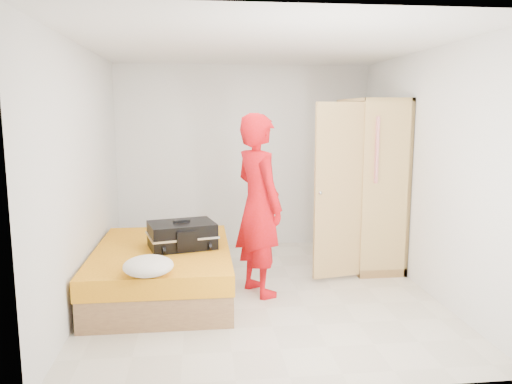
{
  "coord_description": "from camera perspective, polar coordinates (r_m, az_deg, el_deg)",
  "views": [
    {
      "loc": [
        -0.63,
        -5.15,
        1.94
      ],
      "look_at": [
        0.02,
        0.66,
        1.0
      ],
      "focal_mm": 35.0,
      "sensor_mm": 36.0,
      "label": 1
    }
  ],
  "objects": [
    {
      "name": "wardrobe",
      "position": [
        6.42,
        12.58,
        0.48
      ],
      "size": [
        1.16,
        1.3,
        2.1
      ],
      "color": "tan",
      "rests_on": "ground"
    },
    {
      "name": "suitcase",
      "position": [
        5.42,
        -8.46,
        -4.89
      ],
      "size": [
        0.8,
        0.66,
        0.3
      ],
      "rotation": [
        0.0,
        0.0,
        0.24
      ],
      "color": "black",
      "rests_on": "bed"
    },
    {
      "name": "pillow",
      "position": [
        6.27,
        -9.08,
        -3.84
      ],
      "size": [
        0.54,
        0.37,
        0.09
      ],
      "primitive_type": "cube",
      "rotation": [
        0.0,
        0.0,
        0.25
      ],
      "color": "white",
      "rests_on": "bed"
    },
    {
      "name": "bed",
      "position": [
        5.53,
        -10.59,
        -8.79
      ],
      "size": [
        1.42,
        2.02,
        0.5
      ],
      "color": "#9F7848",
      "rests_on": "ground"
    },
    {
      "name": "person",
      "position": [
        5.28,
        0.31,
        -1.51
      ],
      "size": [
        0.71,
        0.83,
        1.93
      ],
      "primitive_type": "imported",
      "rotation": [
        0.0,
        0.0,
        2.0
      ],
      "color": "red",
      "rests_on": "ground"
    },
    {
      "name": "room",
      "position": [
        5.23,
        0.55,
        2.11
      ],
      "size": [
        4.0,
        4.02,
        2.6
      ],
      "color": "beige",
      "rests_on": "ground"
    },
    {
      "name": "round_cushion",
      "position": [
        4.58,
        -12.21,
        -8.26
      ],
      "size": [
        0.45,
        0.45,
        0.17
      ],
      "primitive_type": "ellipsoid",
      "color": "white",
      "rests_on": "bed"
    }
  ]
}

